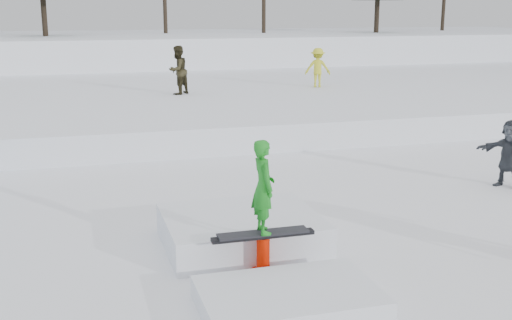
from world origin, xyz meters
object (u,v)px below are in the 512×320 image
object	(u,v)px
walker_ygreen	(318,68)
jib_rail_feature	(253,243)
walker_olive	(178,70)
spectator_dark	(510,154)

from	to	relation	value
walker_ygreen	jib_rail_feature	world-z (taller)	walker_ygreen
walker_ygreen	jib_rail_feature	size ratio (longest dim) A/B	0.36
walker_olive	walker_ygreen	distance (m)	5.86
walker_ygreen	spectator_dark	xyz separation A→B (m)	(-0.29, -12.51, -0.81)
walker_olive	spectator_dark	xyz separation A→B (m)	(5.54, -11.87, -0.92)
spectator_dark	jib_rail_feature	distance (m)	7.26
walker_ygreen	spectator_dark	distance (m)	12.54
walker_olive	walker_ygreen	bearing A→B (deg)	145.37
spectator_dark	jib_rail_feature	bearing A→B (deg)	-101.61
walker_ygreen	spectator_dark	world-z (taller)	walker_ygreen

